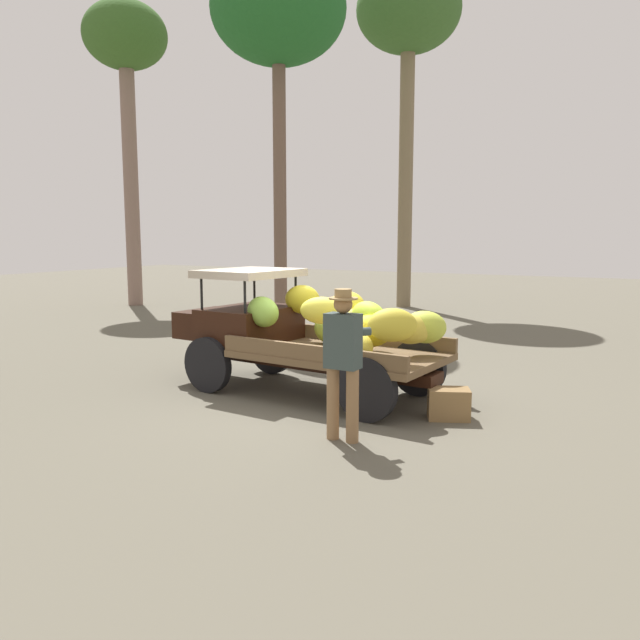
{
  "coord_description": "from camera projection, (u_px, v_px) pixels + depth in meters",
  "views": [
    {
      "loc": [
        -4.45,
        8.01,
        2.44
      ],
      "look_at": [
        -0.02,
        -0.23,
        1.16
      ],
      "focal_mm": 35.43,
      "sensor_mm": 36.0,
      "label": 1
    }
  ],
  "objects": [
    {
      "name": "ground_plane",
      "position": [
        311.0,
        398.0,
        9.41
      ],
      "size": [
        60.0,
        60.0,
        0.0
      ],
      "primitive_type": "plane",
      "color": "#5C584A"
    },
    {
      "name": "truck",
      "position": [
        302.0,
        331.0,
        9.68
      ],
      "size": [
        4.56,
        2.07,
        1.87
      ],
      "rotation": [
        0.0,
        0.0,
        -0.09
      ],
      "color": "black",
      "rests_on": "ground"
    },
    {
      "name": "farmer",
      "position": [
        343.0,
        355.0,
        7.37
      ],
      "size": [
        0.53,
        0.46,
        1.81
      ],
      "rotation": [
        0.0,
        0.0,
        -1.6
      ],
      "color": "olive",
      "rests_on": "ground"
    },
    {
      "name": "wooden_crate",
      "position": [
        449.0,
        404.0,
        8.34
      ],
      "size": [
        0.64,
        0.54,
        0.41
      ],
      "primitive_type": "cube",
      "rotation": [
        0.0,
        0.0,
        0.4
      ],
      "color": "olive",
      "rests_on": "ground"
    },
    {
      "name": "forest_tree_0",
      "position": [
        409.0,
        20.0,
        19.94
      ],
      "size": [
        3.32,
        3.32,
        10.77
      ],
      "color": "#7A694D",
      "rests_on": "ground"
    },
    {
      "name": "forest_tree_1",
      "position": [
        278.0,
        13.0,
        16.26
      ],
      "size": [
        3.53,
        3.53,
        9.6
      ],
      "color": "brown",
      "rests_on": "ground"
    },
    {
      "name": "forest_tree_4",
      "position": [
        126.0,
        51.0,
        20.57
      ],
      "size": [
        2.72,
        2.72,
        9.93
      ],
      "color": "#80665A",
      "rests_on": "ground"
    }
  ]
}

